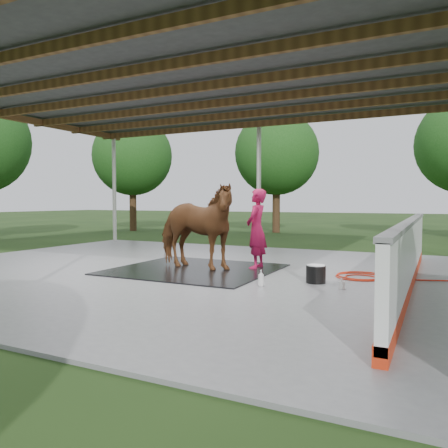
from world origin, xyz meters
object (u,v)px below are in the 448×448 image
at_px(dasher_board, 410,256).
at_px(wash_bucket, 316,274).
at_px(horse, 195,227).
at_px(handler, 257,229).

relative_size(dasher_board, wash_bucket, 22.89).
distance_m(horse, wash_bucket, 2.81).
bearing_deg(dasher_board, horse, 179.15).
bearing_deg(horse, dasher_board, -84.28).
relative_size(horse, handler, 1.23).
bearing_deg(wash_bucket, handler, 146.12).
distance_m(dasher_board, horse, 4.23).
xyz_separation_m(horse, handler, (1.12, 0.73, -0.06)).
height_order(dasher_board, handler, handler).
bearing_deg(wash_bucket, horse, 173.15).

